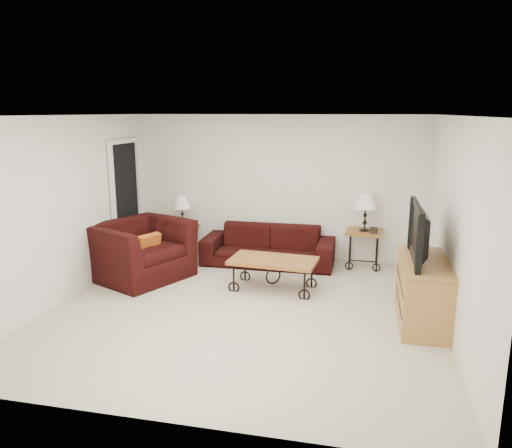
{
  "coord_description": "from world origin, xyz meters",
  "views": [
    {
      "loc": [
        1.47,
        -5.92,
        2.55
      ],
      "look_at": [
        0.0,
        0.7,
        1.0
      ],
      "focal_mm": 34.67,
      "sensor_mm": 36.0,
      "label": 1
    }
  ],
  "objects_px": {
    "armchair": "(141,250)",
    "television": "(426,233)",
    "lamp_right": "(365,212)",
    "side_table_left": "(183,241)",
    "coffee_table": "(273,274)",
    "tv_stand": "(423,292)",
    "lamp_left": "(182,211)",
    "sofa": "(268,246)",
    "backpack": "(327,256)",
    "side_table_right": "(363,249)"
  },
  "relations": [
    {
      "from": "tv_stand",
      "to": "backpack",
      "type": "relative_size",
      "value": 2.73
    },
    {
      "from": "tv_stand",
      "to": "coffee_table",
      "type": "bearing_deg",
      "value": 159.76
    },
    {
      "from": "television",
      "to": "backpack",
      "type": "bearing_deg",
      "value": -144.26
    },
    {
      "from": "side_table_right",
      "to": "backpack",
      "type": "xyz_separation_m",
      "value": [
        -0.58,
        -0.32,
        -0.07
      ]
    },
    {
      "from": "coffee_table",
      "to": "armchair",
      "type": "bearing_deg",
      "value": 178.19
    },
    {
      "from": "sofa",
      "to": "lamp_right",
      "type": "relative_size",
      "value": 3.53
    },
    {
      "from": "lamp_left",
      "to": "coffee_table",
      "type": "xyz_separation_m",
      "value": [
        1.91,
        -1.38,
        -0.58
      ]
    },
    {
      "from": "sofa",
      "to": "tv_stand",
      "type": "height_order",
      "value": "tv_stand"
    },
    {
      "from": "television",
      "to": "lamp_left",
      "type": "bearing_deg",
      "value": -118.52
    },
    {
      "from": "lamp_left",
      "to": "armchair",
      "type": "xyz_separation_m",
      "value": [
        -0.2,
        -1.31,
        -0.37
      ]
    },
    {
      "from": "side_table_left",
      "to": "armchair",
      "type": "distance_m",
      "value": 1.33
    },
    {
      "from": "backpack",
      "to": "tv_stand",
      "type": "bearing_deg",
      "value": -44.96
    },
    {
      "from": "lamp_left",
      "to": "television",
      "type": "distance_m",
      "value": 4.44
    },
    {
      "from": "side_table_left",
      "to": "television",
      "type": "distance_m",
      "value": 4.51
    },
    {
      "from": "side_table_left",
      "to": "coffee_table",
      "type": "distance_m",
      "value": 2.35
    },
    {
      "from": "lamp_right",
      "to": "coffee_table",
      "type": "xyz_separation_m",
      "value": [
        -1.27,
        -1.38,
        -0.71
      ]
    },
    {
      "from": "sofa",
      "to": "coffee_table",
      "type": "relative_size",
      "value": 1.79
    },
    {
      "from": "tv_stand",
      "to": "television",
      "type": "distance_m",
      "value": 0.74
    },
    {
      "from": "armchair",
      "to": "television",
      "type": "bearing_deg",
      "value": -75.9
    },
    {
      "from": "lamp_left",
      "to": "armchair",
      "type": "relative_size",
      "value": 0.4
    },
    {
      "from": "coffee_table",
      "to": "tv_stand",
      "type": "xyz_separation_m",
      "value": [
        2.0,
        -0.74,
        0.17
      ]
    },
    {
      "from": "sofa",
      "to": "coffee_table",
      "type": "xyz_separation_m",
      "value": [
        0.31,
        -1.2,
        -0.09
      ]
    },
    {
      "from": "sofa",
      "to": "lamp_right",
      "type": "height_order",
      "value": "lamp_right"
    },
    {
      "from": "tv_stand",
      "to": "side_table_left",
      "type": "bearing_deg",
      "value": 151.6
    },
    {
      "from": "lamp_right",
      "to": "television",
      "type": "xyz_separation_m",
      "value": [
        0.71,
        -2.11,
        0.2
      ]
    },
    {
      "from": "side_table_left",
      "to": "television",
      "type": "xyz_separation_m",
      "value": [
        3.89,
        -2.11,
        0.87
      ]
    },
    {
      "from": "coffee_table",
      "to": "backpack",
      "type": "height_order",
      "value": "backpack"
    },
    {
      "from": "lamp_left",
      "to": "television",
      "type": "relative_size",
      "value": 0.46
    },
    {
      "from": "television",
      "to": "side_table_right",
      "type": "bearing_deg",
      "value": -161.41
    },
    {
      "from": "side_table_right",
      "to": "lamp_left",
      "type": "xyz_separation_m",
      "value": [
        -3.18,
        0.0,
        0.5
      ]
    },
    {
      "from": "armchair",
      "to": "tv_stand",
      "type": "xyz_separation_m",
      "value": [
        4.11,
        -0.8,
        -0.05
      ]
    },
    {
      "from": "backpack",
      "to": "lamp_left",
      "type": "bearing_deg",
      "value": -178.17
    },
    {
      "from": "lamp_right",
      "to": "backpack",
      "type": "bearing_deg",
      "value": -150.95
    },
    {
      "from": "sofa",
      "to": "lamp_right",
      "type": "distance_m",
      "value": 1.71
    },
    {
      "from": "lamp_right",
      "to": "armchair",
      "type": "bearing_deg",
      "value": -158.79
    },
    {
      "from": "side_table_right",
      "to": "armchair",
      "type": "relative_size",
      "value": 0.46
    },
    {
      "from": "tv_stand",
      "to": "backpack",
      "type": "xyz_separation_m",
      "value": [
        -1.31,
        1.79,
        -0.16
      ]
    },
    {
      "from": "side_table_right",
      "to": "lamp_right",
      "type": "bearing_deg",
      "value": 0.0
    },
    {
      "from": "sofa",
      "to": "tv_stand",
      "type": "bearing_deg",
      "value": -39.9
    },
    {
      "from": "side_table_right",
      "to": "tv_stand",
      "type": "bearing_deg",
      "value": -70.92
    },
    {
      "from": "sofa",
      "to": "side_table_left",
      "type": "xyz_separation_m",
      "value": [
        -1.6,
        0.18,
        -0.05
      ]
    },
    {
      "from": "side_table_left",
      "to": "lamp_left",
      "type": "xyz_separation_m",
      "value": [
        0.0,
        0.0,
        0.54
      ]
    },
    {
      "from": "side_table_left",
      "to": "television",
      "type": "bearing_deg",
      "value": -28.52
    },
    {
      "from": "side_table_left",
      "to": "lamp_right",
      "type": "relative_size",
      "value": 0.86
    },
    {
      "from": "tv_stand",
      "to": "television",
      "type": "relative_size",
      "value": 1.12
    },
    {
      "from": "side_table_right",
      "to": "lamp_right",
      "type": "xyz_separation_m",
      "value": [
        0.0,
        0.0,
        0.63
      ]
    },
    {
      "from": "armchair",
      "to": "backpack",
      "type": "distance_m",
      "value": 2.97
    },
    {
      "from": "coffee_table",
      "to": "sofa",
      "type": "bearing_deg",
      "value": 104.62
    },
    {
      "from": "side_table_left",
      "to": "lamp_right",
      "type": "distance_m",
      "value": 3.25
    },
    {
      "from": "coffee_table",
      "to": "lamp_left",
      "type": "bearing_deg",
      "value": 144.21
    }
  ]
}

